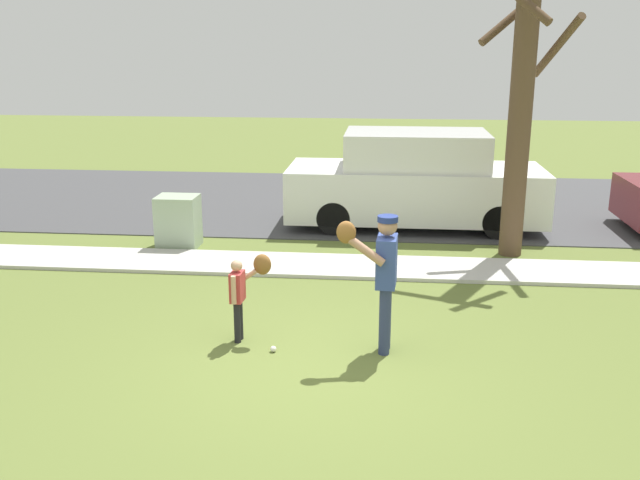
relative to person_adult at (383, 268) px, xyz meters
The scene contains 9 objects.
ground_plane 3.34m from the person_adult, 103.96° to the left, with size 48.00×48.00×0.00m, color olive.
sidewalk_strip 3.42m from the person_adult, 103.53° to the left, with size 36.00×1.20×0.06m, color beige.
road_surface 8.28m from the person_adult, 95.34° to the left, with size 36.00×6.80×0.02m, color #424244.
person_adult is the anchor object (origin of this frame).
person_child 1.72m from the person_adult, behind, with size 0.48×0.40×1.08m.
baseball 1.63m from the person_adult, behind, with size 0.07×0.07×0.07m, color white.
utility_cabinet 5.59m from the person_adult, 131.69° to the left, with size 0.72×0.60×0.93m, color #9EB293.
street_tree_near 5.10m from the person_adult, 62.63° to the left, with size 1.85×1.88×5.38m.
parked_van_white 6.08m from the person_adult, 84.59° to the left, with size 5.00×1.95×1.88m.
Camera 1 is at (0.79, -7.29, 3.54)m, focal length 39.23 mm.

